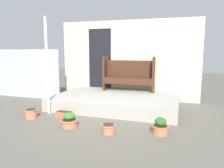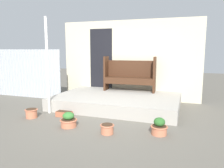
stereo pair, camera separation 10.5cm
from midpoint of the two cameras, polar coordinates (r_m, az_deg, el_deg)
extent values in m
plane|color=#666056|center=(5.40, -2.59, -8.77)|extent=(24.00, 24.00, 0.00)
cube|color=#A8A399|center=(6.36, 1.84, -4.46)|extent=(3.48, 2.28, 0.33)
cube|color=beige|center=(7.32, 4.65, 6.24)|extent=(4.68, 0.06, 2.60)
cube|color=black|center=(7.58, -2.48, 6.68)|extent=(0.80, 0.02, 2.00)
cube|color=#ADB2B7|center=(8.08, -20.94, 2.57)|extent=(2.66, 0.02, 1.65)
cylinder|color=silver|center=(8.85, -26.72, 2.71)|extent=(0.04, 0.04, 1.65)
cylinder|color=silver|center=(8.77, -26.17, 2.70)|extent=(0.04, 0.04, 1.65)
cylinder|color=silver|center=(8.68, -25.61, 2.68)|extent=(0.04, 0.04, 1.65)
cylinder|color=silver|center=(8.60, -25.04, 2.67)|extent=(0.04, 0.04, 1.65)
cylinder|color=silver|center=(8.51, -24.45, 2.65)|extent=(0.04, 0.04, 1.65)
cylinder|color=silver|center=(8.43, -23.86, 2.64)|extent=(0.04, 0.04, 1.65)
cylinder|color=silver|center=(8.35, -23.25, 2.62)|extent=(0.04, 0.04, 1.65)
cylinder|color=silver|center=(8.27, -22.63, 2.60)|extent=(0.04, 0.04, 1.65)
cylinder|color=silver|center=(8.19, -22.00, 2.58)|extent=(0.04, 0.04, 1.65)
cylinder|color=silver|center=(8.11, -21.36, 2.57)|extent=(0.04, 0.04, 1.65)
cylinder|color=silver|center=(8.03, -20.70, 2.55)|extent=(0.04, 0.04, 1.65)
cylinder|color=silver|center=(7.95, -20.03, 2.53)|extent=(0.04, 0.04, 1.65)
cylinder|color=silver|center=(7.88, -19.35, 2.50)|extent=(0.04, 0.04, 1.65)
cylinder|color=silver|center=(7.80, -18.66, 2.48)|extent=(0.04, 0.04, 1.65)
cylinder|color=silver|center=(7.73, -17.95, 2.46)|extent=(0.04, 0.04, 1.65)
cylinder|color=silver|center=(7.66, -17.23, 2.44)|extent=(0.04, 0.04, 1.65)
cylinder|color=silver|center=(7.58, -16.49, 2.41)|extent=(0.04, 0.04, 1.65)
cylinder|color=silver|center=(7.52, -15.74, 2.39)|extent=(0.04, 0.04, 1.65)
cylinder|color=silver|center=(7.45, -14.98, 2.36)|extent=(0.04, 0.04, 1.65)
cylinder|color=silver|center=(7.38, -14.20, 2.33)|extent=(0.04, 0.04, 1.65)
cylinder|color=silver|center=(7.31, -13.41, 2.31)|extent=(0.04, 0.04, 1.65)
cylinder|color=white|center=(5.78, -16.01, 4.49)|extent=(0.07, 0.07, 2.45)
cube|color=#422616|center=(7.14, -1.12, 2.83)|extent=(0.08, 0.40, 1.10)
cube|color=#422616|center=(6.83, 11.47, 2.38)|extent=(0.08, 0.40, 1.10)
cube|color=#422616|center=(6.96, 5.02, 1.57)|extent=(1.52, 0.47, 0.04)
cube|color=#422616|center=(6.79, 4.69, 0.54)|extent=(1.50, 0.10, 0.16)
cube|color=#422616|center=(7.10, 5.35, 4.01)|extent=(1.50, 0.11, 0.53)
cylinder|color=#C67251|center=(5.69, -19.80, -7.25)|extent=(0.27, 0.27, 0.21)
torus|color=#C67251|center=(5.67, -19.85, -6.33)|extent=(0.31, 0.31, 0.02)
cylinder|color=#422D1E|center=(5.66, -19.86, -6.17)|extent=(0.25, 0.25, 0.01)
cylinder|color=#C67251|center=(4.85, -10.65, -10.00)|extent=(0.33, 0.33, 0.16)
torus|color=#C67251|center=(4.82, -10.67, -9.22)|extent=(0.37, 0.37, 0.02)
cylinder|color=#422D1E|center=(4.82, -10.68, -9.04)|extent=(0.30, 0.30, 0.01)
ellipsoid|color=#387A33|center=(4.80, -10.70, -8.18)|extent=(0.25, 0.25, 0.16)
cylinder|color=#C67251|center=(4.39, -0.57, -11.71)|extent=(0.25, 0.25, 0.18)
torus|color=#C67251|center=(4.37, -0.57, -10.73)|extent=(0.29, 0.29, 0.02)
cylinder|color=#422D1E|center=(4.36, -0.57, -10.54)|extent=(0.23, 0.23, 0.01)
cylinder|color=#C67251|center=(4.46, 12.88, -11.70)|extent=(0.30, 0.30, 0.17)
torus|color=#C67251|center=(4.44, 12.91, -10.81)|extent=(0.34, 0.34, 0.02)
cylinder|color=#422D1E|center=(4.43, 12.92, -10.62)|extent=(0.27, 0.27, 0.01)
ellipsoid|color=#2D6628|center=(4.41, 12.96, -9.63)|extent=(0.22, 0.22, 0.17)
cube|color=#B26042|center=(5.57, -11.84, -7.69)|extent=(0.40, 0.17, 0.13)
cube|color=#422D1E|center=(5.55, -11.86, -7.00)|extent=(0.35, 0.15, 0.01)
camera|label=1|loc=(0.05, -89.46, 0.09)|focal=35.00mm
camera|label=2|loc=(0.05, 90.54, -0.09)|focal=35.00mm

